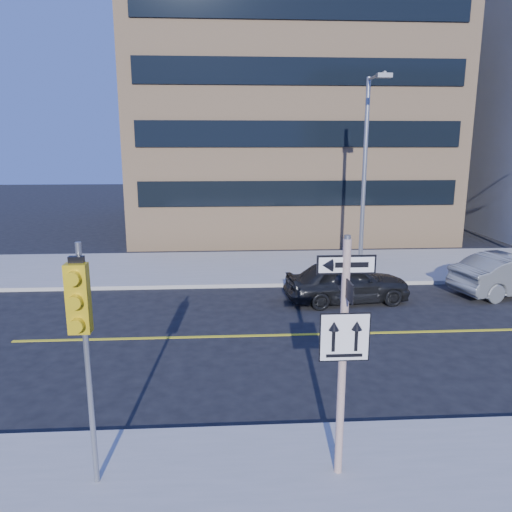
{
  "coord_description": "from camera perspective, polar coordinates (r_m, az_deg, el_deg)",
  "views": [
    {
      "loc": [
        -1.84,
        -9.8,
        5.57
      ],
      "look_at": [
        -0.98,
        4.0,
        2.42
      ],
      "focal_mm": 35.0,
      "sensor_mm": 36.0,
      "label": 1
    }
  ],
  "objects": [
    {
      "name": "ground",
      "position": [
        11.42,
        6.44,
        -16.44
      ],
      "size": [
        120.0,
        120.0,
        0.0
      ],
      "primitive_type": "plane",
      "color": "black",
      "rests_on": "ground"
    },
    {
      "name": "sign_pole",
      "position": [
        8.14,
        9.94,
        -10.01
      ],
      "size": [
        0.92,
        0.92,
        4.06
      ],
      "color": "white",
      "rests_on": "near_sidewalk"
    },
    {
      "name": "traffic_signal",
      "position": [
        7.88,
        -19.4,
        -6.75
      ],
      "size": [
        0.32,
        0.45,
        4.0
      ],
      "color": "gray",
      "rests_on": "near_sidewalk"
    },
    {
      "name": "parked_car_a",
      "position": [
        18.03,
        10.34,
        -2.9
      ],
      "size": [
        2.2,
        4.53,
        1.49
      ],
      "primitive_type": "imported",
      "rotation": [
        0.0,
        0.0,
        1.67
      ],
      "color": "black",
      "rests_on": "ground"
    },
    {
      "name": "streetlight_a",
      "position": [
        21.39,
        12.51,
        10.36
      ],
      "size": [
        0.55,
        2.25,
        8.0
      ],
      "color": "gray",
      "rests_on": "far_sidewalk"
    },
    {
      "name": "building_brick",
      "position": [
        35.18,
        2.88,
        18.43
      ],
      "size": [
        18.0,
        18.0,
        18.0
      ],
      "primitive_type": "cube",
      "color": "tan",
      "rests_on": "ground"
    }
  ]
}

